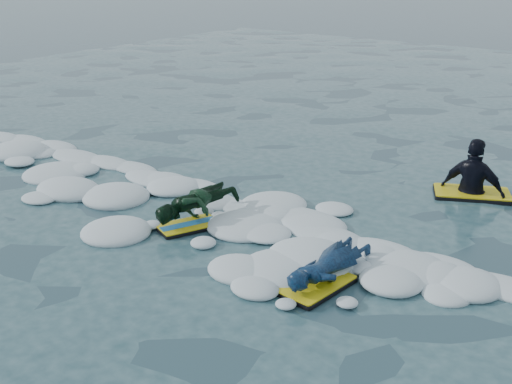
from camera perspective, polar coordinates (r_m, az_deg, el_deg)
ground at (r=9.39m, az=-9.12°, el=-3.42°), size 120.00×120.00×0.00m
foam_band at (r=10.07m, az=-4.92°, el=-1.53°), size 12.00×3.10×0.30m
prone_woman_unit at (r=7.87m, az=6.35°, el=-6.68°), size 0.64×1.51×0.38m
prone_child_unit at (r=9.43m, az=-5.30°, el=-1.37°), size 0.89×1.43×0.53m
waiting_rider_unit at (r=11.11m, az=18.66°, el=-0.08°), size 1.39×1.14×1.83m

